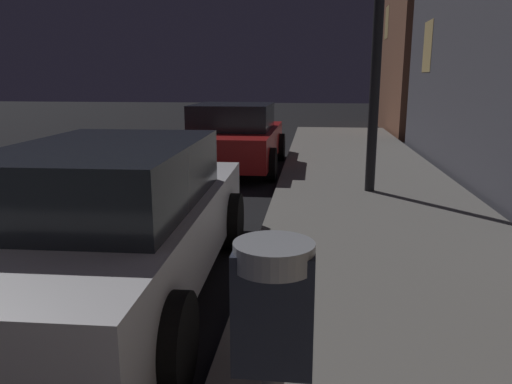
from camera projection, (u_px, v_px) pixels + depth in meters
The scene contains 3 objects.
parking_meter at pixel (273, 381), 1.20m from camera, with size 0.19×0.19×1.46m.
car_white at pixel (114, 221), 4.43m from camera, with size 2.05×4.47×1.43m.
car_red at pixel (233, 137), 10.86m from camera, with size 2.13×4.09×1.43m.
Camera 1 is at (4.62, -1.05, 1.97)m, focal length 34.51 mm.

